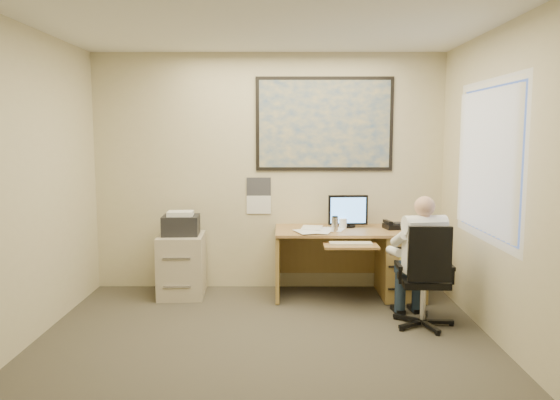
{
  "coord_description": "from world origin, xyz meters",
  "views": [
    {
      "loc": [
        0.15,
        -4.01,
        1.79
      ],
      "look_at": [
        0.14,
        1.3,
        1.14
      ],
      "focal_mm": 35.0,
      "sensor_mm": 36.0,
      "label": 1
    }
  ],
  "objects_px": {
    "person": "(423,261)",
    "desk": "(379,257)",
    "filing_cabinet": "(182,259)",
    "office_chair": "(425,297)"
  },
  "relations": [
    {
      "from": "person",
      "to": "desk",
      "type": "bearing_deg",
      "value": 96.78
    },
    {
      "from": "filing_cabinet",
      "to": "office_chair",
      "type": "xyz_separation_m",
      "value": [
        2.43,
        -1.01,
        -0.12
      ]
    },
    {
      "from": "filing_cabinet",
      "to": "person",
      "type": "distance_m",
      "value": 2.61
    },
    {
      "from": "filing_cabinet",
      "to": "person",
      "type": "height_order",
      "value": "person"
    },
    {
      "from": "filing_cabinet",
      "to": "person",
      "type": "relative_size",
      "value": 0.78
    },
    {
      "from": "filing_cabinet",
      "to": "office_chair",
      "type": "relative_size",
      "value": 0.97
    },
    {
      "from": "desk",
      "to": "person",
      "type": "distance_m",
      "value": 0.98
    },
    {
      "from": "desk",
      "to": "filing_cabinet",
      "type": "relative_size",
      "value": 1.69
    },
    {
      "from": "office_chair",
      "to": "person",
      "type": "bearing_deg",
      "value": 93.72
    },
    {
      "from": "office_chair",
      "to": "person",
      "type": "height_order",
      "value": "person"
    }
  ]
}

